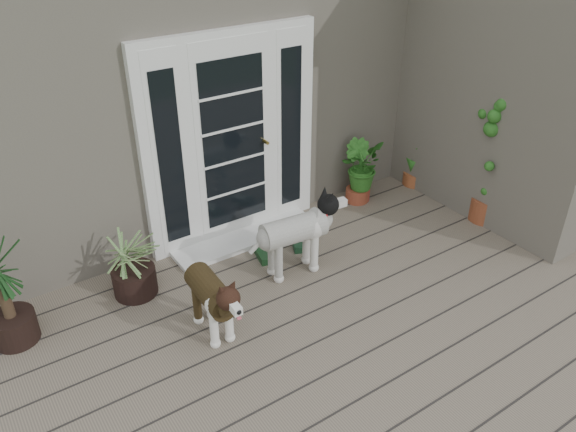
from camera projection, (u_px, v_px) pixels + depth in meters
deck at (388, 347)px, 4.73m from camera, size 6.20×4.60×0.12m
house_main at (164, 55)px, 6.99m from camera, size 7.40×4.00×3.10m
house_wing at (530, 79)px, 6.14m from camera, size 1.60×2.40×3.10m
door_unit at (232, 140)px, 5.61m from camera, size 1.90×0.14×2.15m
door_step at (246, 237)px, 6.01m from camera, size 1.60×0.40×0.05m
brindle_dog at (212, 302)px, 4.65m from camera, size 0.35×0.76×0.62m
white_dog at (294, 241)px, 5.36m from camera, size 0.87×0.44×0.70m
spider_plant at (131, 261)px, 5.07m from camera, size 0.78×0.78×0.71m
yucca at (2, 291)px, 4.46m from camera, size 0.87×0.87×1.01m
herb_a at (361, 176)px, 6.61m from camera, size 0.69×0.69×0.63m
herb_b at (358, 180)px, 6.61m from camera, size 0.48×0.48×0.55m
herb_c at (417, 166)px, 6.99m from camera, size 0.44×0.44×0.50m
sapling at (500, 139)px, 5.89m from camera, size 0.65×0.65×1.94m
clog_left at (263, 254)px, 5.71m from camera, size 0.22×0.35×0.10m
clog_right at (297, 243)px, 5.88m from camera, size 0.26×0.34×0.09m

